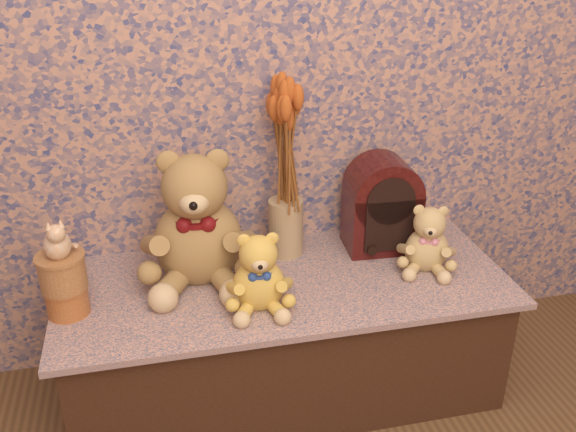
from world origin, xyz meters
name	(u,v)px	position (x,y,z in m)	size (l,w,h in m)	color
display_shelf	(285,334)	(0.00, 1.22, 0.21)	(1.37, 0.59, 0.41)	#34486A
teddy_large	(196,210)	(-0.25, 1.31, 0.64)	(0.35, 0.42, 0.44)	#936139
teddy_medium	(258,266)	(-0.10, 1.10, 0.54)	(0.20, 0.23, 0.25)	gold
teddy_small	(428,234)	(0.46, 1.20, 0.53)	(0.18, 0.22, 0.23)	tan
cathedral_radio	(382,203)	(0.36, 1.35, 0.57)	(0.23, 0.17, 0.32)	#330909
ceramic_vase	(286,227)	(0.04, 1.38, 0.51)	(0.11, 0.11, 0.19)	tan
dried_stalks	(286,145)	(0.04, 1.38, 0.79)	(0.20, 0.20, 0.37)	#BF531E
biscuit_tin_lower	(67,300)	(-0.63, 1.18, 0.46)	(0.12, 0.12, 0.08)	gold
biscuit_tin_upper	(62,272)	(-0.63, 1.18, 0.55)	(0.13, 0.13, 0.10)	tan
cat_figurine	(56,236)	(-0.63, 1.18, 0.66)	(0.09, 0.10, 0.12)	silver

